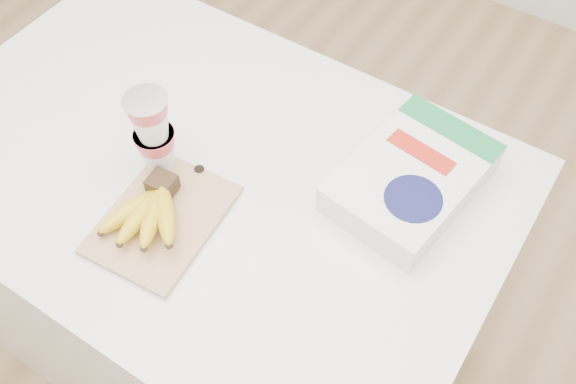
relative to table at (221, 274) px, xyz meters
The scene contains 5 objects.
table is the anchor object (origin of this frame).
cutting_board 0.47m from the table, 81.37° to the right, with size 0.19×0.26×0.01m, color tan.
bananas 0.51m from the table, 87.20° to the right, with size 0.16×0.17×0.06m.
yogurt_stack 0.56m from the table, 134.60° to the right, with size 0.08×0.08×0.18m.
cereal_box 0.62m from the table, 24.46° to the left, with size 0.25×0.33×0.07m.
Camera 1 is at (0.56, -0.56, 1.86)m, focal length 40.00 mm.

